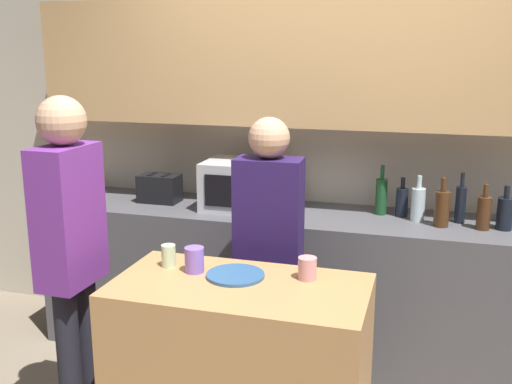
# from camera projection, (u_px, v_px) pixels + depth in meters

# --- Properties ---
(back_wall) EXTENTS (6.40, 0.40, 2.70)m
(back_wall) POSITION_uv_depth(u_px,v_px,m) (336.00, 110.00, 3.71)
(back_wall) COLOR beige
(back_wall) RESTS_ON ground_plane
(back_counter) EXTENTS (3.60, 0.62, 0.93)m
(back_counter) POSITION_uv_depth(u_px,v_px,m) (323.00, 288.00, 3.70)
(back_counter) COLOR #4C4C51
(back_counter) RESTS_ON ground_plane
(kitchen_island) EXTENTS (1.11, 0.59, 0.92)m
(kitchen_island) POSITION_uv_depth(u_px,v_px,m) (240.00, 380.00, 2.68)
(kitchen_island) COLOR #B27F4C
(kitchen_island) RESTS_ON ground_plane
(microwave) EXTENTS (0.52, 0.39, 0.30)m
(microwave) POSITION_uv_depth(u_px,v_px,m) (247.00, 185.00, 3.71)
(microwave) COLOR #B7BABC
(microwave) RESTS_ON back_counter
(toaster) EXTENTS (0.26, 0.16, 0.18)m
(toaster) POSITION_uv_depth(u_px,v_px,m) (159.00, 188.00, 3.89)
(toaster) COLOR black
(toaster) RESTS_ON back_counter
(bottle_0) EXTENTS (0.07, 0.07, 0.30)m
(bottle_0) POSITION_uv_depth(u_px,v_px,m) (381.00, 196.00, 3.59)
(bottle_0) COLOR #194723
(bottle_0) RESTS_ON back_counter
(bottle_1) EXTENTS (0.07, 0.07, 0.24)m
(bottle_1) POSITION_uv_depth(u_px,v_px,m) (402.00, 202.00, 3.55)
(bottle_1) COLOR black
(bottle_1) RESTS_ON back_counter
(bottle_2) EXTENTS (0.08, 0.08, 0.27)m
(bottle_2) POSITION_uv_depth(u_px,v_px,m) (418.00, 204.00, 3.46)
(bottle_2) COLOR silver
(bottle_2) RESTS_ON back_counter
(bottle_3) EXTENTS (0.08, 0.08, 0.28)m
(bottle_3) POSITION_uv_depth(u_px,v_px,m) (442.00, 208.00, 3.34)
(bottle_3) COLOR #472814
(bottle_3) RESTS_ON back_counter
(bottle_4) EXTENTS (0.06, 0.06, 0.29)m
(bottle_4) POSITION_uv_depth(u_px,v_px,m) (461.00, 204.00, 3.42)
(bottle_4) COLOR black
(bottle_4) RESTS_ON back_counter
(bottle_5) EXTENTS (0.08, 0.08, 0.26)m
(bottle_5) POSITION_uv_depth(u_px,v_px,m) (484.00, 212.00, 3.29)
(bottle_5) COLOR #472814
(bottle_5) RESTS_ON back_counter
(bottle_6) EXTENTS (0.09, 0.09, 0.25)m
(bottle_6) POSITION_uv_depth(u_px,v_px,m) (505.00, 213.00, 3.29)
(bottle_6) COLOR black
(bottle_6) RESTS_ON back_counter
(plate_on_island) EXTENTS (0.26, 0.26, 0.01)m
(plate_on_island) POSITION_uv_depth(u_px,v_px,m) (235.00, 275.00, 2.65)
(plate_on_island) COLOR #2D5684
(plate_on_island) RESTS_ON kitchen_island
(cup_0) EXTENTS (0.08, 0.08, 0.10)m
(cup_0) POSITION_uv_depth(u_px,v_px,m) (307.00, 268.00, 2.61)
(cup_0) COLOR #CE8C90
(cup_0) RESTS_ON kitchen_island
(cup_1) EXTENTS (0.09, 0.09, 0.12)m
(cup_1) POSITION_uv_depth(u_px,v_px,m) (194.00, 260.00, 2.70)
(cup_1) COLOR #815FC3
(cup_1) RESTS_ON kitchen_island
(cup_2) EXTENTS (0.07, 0.07, 0.10)m
(cup_2) POSITION_uv_depth(u_px,v_px,m) (169.00, 256.00, 2.77)
(cup_2) COLOR #B9D2A1
(cup_2) RESTS_ON kitchen_island
(person_left) EXTENTS (0.22, 0.34, 1.71)m
(person_left) POSITION_uv_depth(u_px,v_px,m) (71.00, 244.00, 2.79)
(person_left) COLOR black
(person_left) RESTS_ON ground_plane
(person_center) EXTENTS (0.35, 0.21, 1.58)m
(person_center) POSITION_uv_depth(u_px,v_px,m) (269.00, 242.00, 3.09)
(person_center) COLOR black
(person_center) RESTS_ON ground_plane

